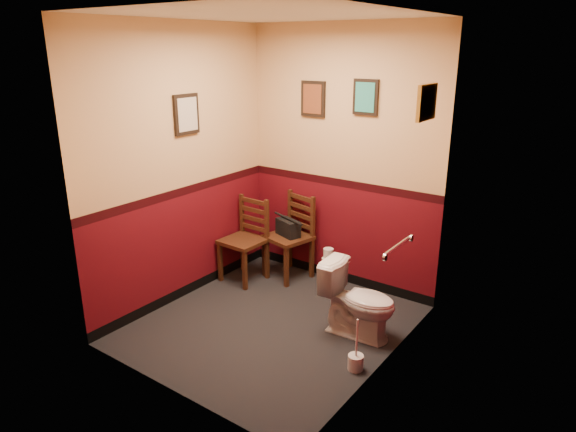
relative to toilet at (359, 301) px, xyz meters
name	(u,v)px	position (x,y,z in m)	size (l,w,h in m)	color
floor	(272,325)	(-0.72, -0.32, -0.33)	(2.20, 2.40, 0.00)	black
ceiling	(269,14)	(-0.72, -0.32, 2.37)	(2.20, 2.40, 0.00)	silver
wall_back	(342,160)	(-0.72, 0.88, 1.02)	(2.20, 2.70, 0.00)	#510A12
wall_front	(162,222)	(-0.72, -1.52, 1.02)	(2.20, 2.70, 0.00)	#510A12
wall_left	(181,167)	(-1.82, -0.32, 1.02)	(2.40, 2.70, 0.00)	#510A12
wall_right	(390,207)	(0.38, -0.32, 1.02)	(2.40, 2.70, 0.00)	#510A12
grab_bar	(397,247)	(0.35, -0.07, 0.62)	(0.05, 0.56, 0.06)	silver
framed_print_back_a	(313,99)	(-1.07, 0.86, 1.62)	(0.28, 0.04, 0.36)	black
framed_print_back_b	(366,97)	(-0.47, 0.86, 1.67)	(0.26, 0.04, 0.34)	black
framed_print_left	(187,114)	(-1.80, -0.22, 1.52)	(0.04, 0.30, 0.38)	black
framed_print_right	(427,102)	(0.36, 0.28, 1.72)	(0.04, 0.34, 0.28)	olive
toilet	(359,301)	(0.00, 0.00, 0.00)	(0.38, 0.68, 0.66)	white
toilet_brush	(356,361)	(0.24, -0.48, -0.26)	(0.13, 0.13, 0.45)	silver
chair_left	(246,240)	(-1.57, 0.32, 0.13)	(0.44, 0.44, 0.91)	#3F2112
chair_right	(291,236)	(-1.21, 0.67, 0.14)	(0.53, 0.53, 0.94)	#3F2112
handbag	(288,228)	(-1.22, 0.63, 0.25)	(0.32, 0.23, 0.21)	black
tp_stack	(328,269)	(-0.77, 0.74, -0.16)	(0.23, 0.14, 0.40)	silver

